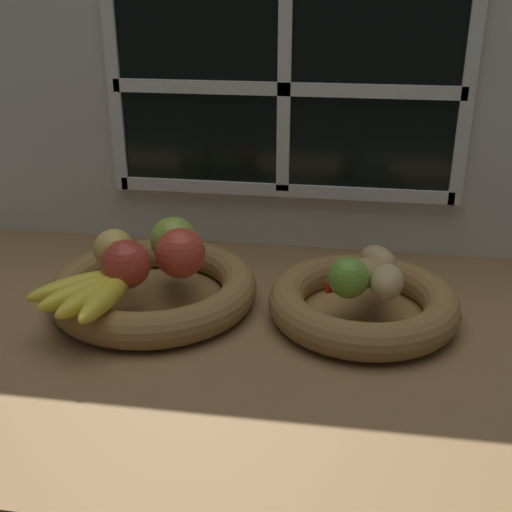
% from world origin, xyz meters
% --- Properties ---
extents(ground_plane, '(1.40, 0.90, 0.03)m').
position_xyz_m(ground_plane, '(0.00, 0.00, -0.01)').
color(ground_plane, olive).
extents(back_wall, '(1.40, 0.05, 0.55)m').
position_xyz_m(back_wall, '(0.00, 0.30, 0.28)').
color(back_wall, silver).
rests_on(back_wall, ground_plane).
extents(fruit_bowl_left, '(0.34, 0.34, 0.06)m').
position_xyz_m(fruit_bowl_left, '(-0.18, 0.01, 0.03)').
color(fruit_bowl_left, olive).
rests_on(fruit_bowl_left, ground_plane).
extents(fruit_bowl_right, '(0.30, 0.30, 0.06)m').
position_xyz_m(fruit_bowl_right, '(0.16, 0.01, 0.03)').
color(fruit_bowl_right, olive).
rests_on(fruit_bowl_right, ground_plane).
extents(apple_red_right, '(0.08, 0.08, 0.08)m').
position_xyz_m(apple_red_right, '(-0.13, -0.00, 0.10)').
color(apple_red_right, '#CC422D').
rests_on(apple_red_right, fruit_bowl_left).
extents(apple_golden_left, '(0.07, 0.07, 0.07)m').
position_xyz_m(apple_golden_left, '(-0.24, 0.01, 0.09)').
color(apple_golden_left, '#DBB756').
rests_on(apple_golden_left, fruit_bowl_left).
extents(apple_red_front, '(0.08, 0.08, 0.08)m').
position_xyz_m(apple_red_front, '(-0.20, -0.05, 0.09)').
color(apple_red_front, '#B73828').
rests_on(apple_red_front, fruit_bowl_left).
extents(apple_green_back, '(0.08, 0.08, 0.08)m').
position_xyz_m(apple_green_back, '(-0.16, 0.06, 0.10)').
color(apple_green_back, '#8CAD3D').
rests_on(apple_green_back, fruit_bowl_left).
extents(banana_bunch_front, '(0.15, 0.18, 0.03)m').
position_xyz_m(banana_bunch_front, '(-0.23, -0.10, 0.07)').
color(banana_bunch_front, yellow).
rests_on(banana_bunch_front, fruit_bowl_left).
extents(potato_back, '(0.08, 0.09, 0.05)m').
position_xyz_m(potato_back, '(0.18, 0.05, 0.08)').
color(potato_back, tan).
rests_on(potato_back, fruit_bowl_right).
extents(potato_small, '(0.06, 0.08, 0.05)m').
position_xyz_m(potato_small, '(0.19, -0.02, 0.08)').
color(potato_small, tan).
rests_on(potato_small, fruit_bowl_right).
extents(potato_large, '(0.06, 0.06, 0.05)m').
position_xyz_m(potato_large, '(0.16, 0.01, 0.08)').
color(potato_large, '#A38451').
rests_on(potato_large, fruit_bowl_right).
extents(lime_near, '(0.06, 0.06, 0.06)m').
position_xyz_m(lime_near, '(0.13, -0.03, 0.09)').
color(lime_near, '#6B9E33').
rests_on(lime_near, fruit_bowl_right).
extents(chili_pepper, '(0.11, 0.07, 0.02)m').
position_xyz_m(chili_pepper, '(0.16, -0.00, 0.07)').
color(chili_pepper, red).
rests_on(chili_pepper, fruit_bowl_right).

